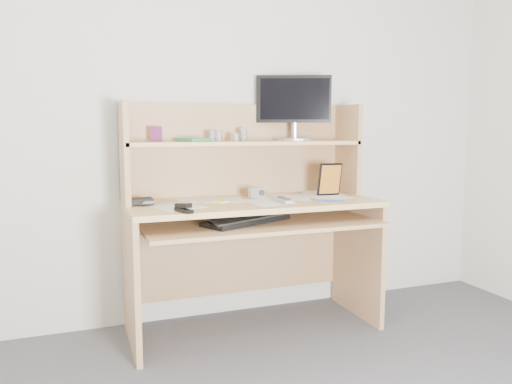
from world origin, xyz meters
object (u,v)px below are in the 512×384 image
object	(u,v)px
monitor	(294,106)
game_case	(330,179)
tv_remote	(284,200)
desk	(249,208)
keyboard	(247,220)

from	to	relation	value
monitor	game_case	bearing A→B (deg)	-26.28
tv_remote	game_case	size ratio (longest dim) A/B	0.91
desk	tv_remote	size ratio (longest dim) A/B	7.86
tv_remote	monitor	bearing A→B (deg)	60.96
tv_remote	desk	bearing A→B (deg)	123.61
tv_remote	game_case	bearing A→B (deg)	24.98
desk	keyboard	bearing A→B (deg)	-112.45
keyboard	game_case	size ratio (longest dim) A/B	2.72
desk	tv_remote	bearing A→B (deg)	-59.50
keyboard	tv_remote	distance (m)	0.23
keyboard	tv_remote	size ratio (longest dim) A/B	3.00
keyboard	monitor	size ratio (longest dim) A/B	1.25
game_case	monitor	xyz separation A→B (m)	(-0.15, 0.18, 0.44)
tv_remote	monitor	distance (m)	0.65
tv_remote	game_case	world-z (taller)	game_case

